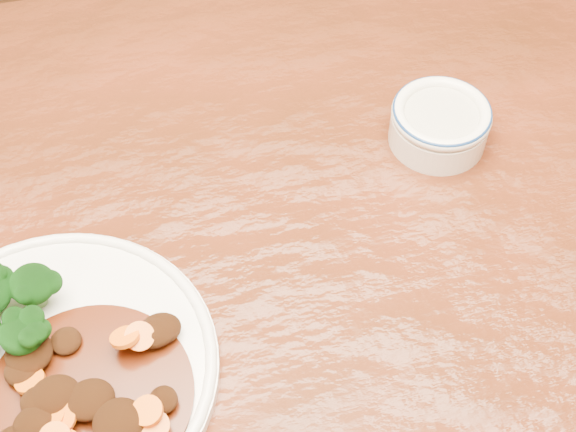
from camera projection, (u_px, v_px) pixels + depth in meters
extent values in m
cube|color=#5E2310|center=(275.00, 251.00, 0.83)|extent=(1.56, 1.00, 0.04)
cylinder|color=white|center=(52.00, 373.00, 0.71)|extent=(0.30, 0.30, 0.01)
torus|color=white|center=(50.00, 370.00, 0.71)|extent=(0.30, 0.30, 0.01)
cylinder|color=#63914B|center=(28.00, 346.00, 0.71)|extent=(0.01, 0.01, 0.02)
ellipsoid|color=black|center=(22.00, 334.00, 0.69)|extent=(0.04, 0.04, 0.03)
cylinder|color=#63914B|center=(39.00, 297.00, 0.74)|extent=(0.01, 0.01, 0.02)
ellipsoid|color=black|center=(33.00, 284.00, 0.72)|extent=(0.04, 0.04, 0.03)
cylinder|color=#471507|center=(89.00, 397.00, 0.69)|extent=(0.18, 0.18, 0.00)
ellipsoid|color=black|center=(90.00, 400.00, 0.67)|extent=(0.04, 0.04, 0.02)
ellipsoid|color=black|center=(163.00, 400.00, 0.68)|extent=(0.02, 0.03, 0.01)
ellipsoid|color=black|center=(29.00, 353.00, 0.70)|extent=(0.04, 0.04, 0.02)
ellipsoid|color=black|center=(35.00, 347.00, 0.71)|extent=(0.03, 0.03, 0.01)
ellipsoid|color=black|center=(160.00, 329.00, 0.72)|extent=(0.04, 0.03, 0.02)
ellipsoid|color=black|center=(33.00, 424.00, 0.66)|extent=(0.03, 0.03, 0.02)
ellipsoid|color=black|center=(66.00, 341.00, 0.71)|extent=(0.03, 0.03, 0.01)
ellipsoid|color=black|center=(119.00, 423.00, 0.66)|extent=(0.04, 0.04, 0.02)
ellipsoid|color=black|center=(39.00, 401.00, 0.67)|extent=(0.03, 0.03, 0.02)
ellipsoid|color=black|center=(155.00, 333.00, 0.71)|extent=(0.04, 0.03, 0.02)
ellipsoid|color=black|center=(38.00, 351.00, 0.70)|extent=(0.02, 0.02, 0.01)
ellipsoid|color=black|center=(55.00, 395.00, 0.68)|extent=(0.04, 0.04, 0.02)
ellipsoid|color=black|center=(23.00, 370.00, 0.69)|extent=(0.03, 0.03, 0.02)
ellipsoid|color=black|center=(61.00, 398.00, 0.68)|extent=(0.02, 0.02, 0.01)
ellipsoid|color=black|center=(26.00, 366.00, 0.70)|extent=(0.03, 0.03, 0.01)
cylinder|color=#DE5A0C|center=(50.00, 416.00, 0.66)|extent=(0.03, 0.03, 0.01)
cylinder|color=#DE5A0C|center=(147.00, 411.00, 0.66)|extent=(0.03, 0.03, 0.01)
cylinder|color=#DE5A0C|center=(125.00, 337.00, 0.70)|extent=(0.04, 0.03, 0.02)
cylinder|color=#DE5A0C|center=(154.00, 426.00, 0.66)|extent=(0.04, 0.04, 0.01)
cylinder|color=#DE5A0C|center=(139.00, 336.00, 0.70)|extent=(0.03, 0.03, 0.02)
cylinder|color=#DE5A0C|center=(61.00, 418.00, 0.66)|extent=(0.04, 0.04, 0.01)
cylinder|color=#DE5A0C|center=(90.00, 397.00, 0.67)|extent=(0.03, 0.03, 0.02)
cylinder|color=#DE5A0C|center=(30.00, 381.00, 0.69)|extent=(0.04, 0.04, 0.01)
cylinder|color=white|center=(438.00, 129.00, 0.88)|extent=(0.11, 0.11, 0.03)
cylinder|color=beige|center=(441.00, 116.00, 0.86)|extent=(0.08, 0.08, 0.01)
torus|color=white|center=(442.00, 113.00, 0.86)|extent=(0.11, 0.11, 0.01)
torus|color=navy|center=(442.00, 111.00, 0.86)|extent=(0.11, 0.11, 0.01)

